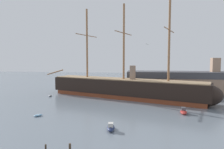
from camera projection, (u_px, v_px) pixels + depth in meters
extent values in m
cube|color=brown|center=(124.00, 96.00, 78.08)|extent=(59.46, 28.60, 1.56)
cube|color=black|center=(124.00, 87.00, 77.80)|extent=(61.94, 29.79, 5.57)
ellipsoid|color=black|center=(67.00, 84.00, 91.25)|extent=(13.41, 11.71, 7.13)
ellipsoid|color=black|center=(204.00, 95.00, 64.47)|extent=(13.41, 11.71, 7.13)
cube|color=#9E7F5B|center=(124.00, 79.00, 77.57)|extent=(60.51, 28.67, 0.33)
cylinder|color=#936642|center=(87.00, 44.00, 84.47)|extent=(0.78, 0.78, 28.98)
cylinder|color=#936642|center=(87.00, 36.00, 84.20)|extent=(5.33, 14.22, 0.31)
cylinder|color=#936642|center=(124.00, 42.00, 76.46)|extent=(0.78, 0.78, 28.98)
cylinder|color=#936642|center=(124.00, 33.00, 76.20)|extent=(5.33, 14.22, 0.31)
cylinder|color=#936642|center=(169.00, 40.00, 68.46)|extent=(0.78, 0.78, 28.98)
cylinder|color=#936642|center=(169.00, 30.00, 68.19)|extent=(5.33, 14.22, 0.31)
cylinder|color=#936642|center=(55.00, 72.00, 94.11)|extent=(9.48, 3.84, 2.97)
cylinder|color=gray|center=(133.00, 73.00, 75.62)|extent=(2.23, 2.23, 5.57)
ellipsoid|color=#1E284C|center=(111.00, 128.00, 42.49)|extent=(2.10, 4.11, 0.92)
cube|color=beige|center=(111.00, 125.00, 42.16)|extent=(1.20, 1.32, 0.92)
ellipsoid|color=#7FB2D6|center=(38.00, 115.00, 52.75)|extent=(2.34, 2.34, 0.54)
cube|color=beige|center=(38.00, 114.00, 52.73)|extent=(0.75, 0.75, 0.08)
ellipsoid|color=#B22D28|center=(184.00, 112.00, 55.18)|extent=(2.30, 4.37, 0.97)
cube|color=#4C4C51|center=(184.00, 109.00, 55.39)|extent=(1.29, 1.42, 0.97)
ellipsoid|color=gray|center=(50.00, 96.00, 80.73)|extent=(1.87, 2.80, 0.61)
cube|color=#B2ADA3|center=(50.00, 95.00, 80.71)|extent=(0.98, 0.52, 0.09)
ellipsoid|color=silver|center=(127.00, 95.00, 83.11)|extent=(1.28, 2.15, 0.48)
cube|color=#4C4C51|center=(127.00, 94.00, 83.10)|extent=(0.77, 0.34, 0.07)
cylinder|color=#382B1E|center=(46.00, 149.00, 31.57)|extent=(0.28, 0.28, 1.63)
cube|color=#565659|center=(192.00, 93.00, 85.83)|extent=(60.36, 13.19, 0.80)
cube|color=tan|center=(193.00, 85.00, 85.56)|extent=(54.87, 10.99, 6.25)
cube|color=#47474C|center=(193.00, 75.00, 85.21)|extent=(55.97, 11.21, 2.73)
cube|color=tan|center=(215.00, 65.00, 83.61)|extent=(3.20, 3.20, 5.89)
ellipsoid|color=silver|center=(148.00, 44.00, 36.38)|extent=(0.33, 0.27, 0.11)
sphere|color=silver|center=(147.00, 44.00, 36.52)|extent=(0.09, 0.09, 0.09)
cube|color=#ADA89E|center=(147.00, 44.00, 36.11)|extent=(0.44, 0.57, 0.13)
cube|color=#ADA89E|center=(149.00, 44.00, 36.65)|extent=(0.44, 0.57, 0.13)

